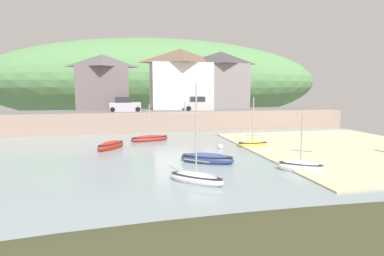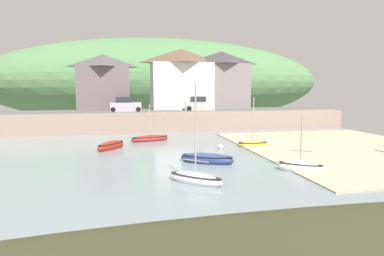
% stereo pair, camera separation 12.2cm
% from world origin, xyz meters
% --- Properties ---
extents(ground, '(48.00, 41.00, 0.61)m').
position_xyz_m(ground, '(1.40, -9.56, 0.16)').
color(ground, gray).
extents(quay_seawall, '(48.00, 9.40, 2.40)m').
position_xyz_m(quay_seawall, '(0.00, 17.50, 1.36)').
color(quay_seawall, gray).
rests_on(quay_seawall, ground).
extents(hillside_backdrop, '(80.00, 44.00, 19.85)m').
position_xyz_m(hillside_backdrop, '(2.65, 55.20, 6.95)').
color(hillside_backdrop, '#568852').
rests_on(hillside_backdrop, ground).
extents(waterfront_building_left, '(7.49, 5.58, 7.95)m').
position_xyz_m(waterfront_building_left, '(-8.57, 25.20, 6.44)').
color(waterfront_building_left, slate).
rests_on(waterfront_building_left, ground).
extents(waterfront_building_centre, '(9.29, 5.75, 9.03)m').
position_xyz_m(waterfront_building_centre, '(2.89, 25.20, 6.99)').
color(waterfront_building_centre, white).
rests_on(waterfront_building_centre, ground).
extents(waterfront_building_right, '(8.55, 4.53, 8.76)m').
position_xyz_m(waterfront_building_right, '(9.31, 25.20, 6.86)').
color(waterfront_building_right, gray).
rests_on(waterfront_building_right, ground).
extents(sailboat_white_hull, '(2.93, 2.51, 4.16)m').
position_xyz_m(sailboat_white_hull, '(5.59, -4.46, 0.32)').
color(sailboat_white_hull, white).
rests_on(sailboat_white_hull, ground).
extents(dinghy_open_wooden, '(3.27, 3.07, 6.09)m').
position_xyz_m(dinghy_open_wooden, '(-1.87, -5.49, 0.30)').
color(dinghy_open_wooden, white).
rests_on(dinghy_open_wooden, ground).
extents(fishing_boat_green, '(4.28, 2.17, 4.06)m').
position_xyz_m(fishing_boat_green, '(-3.23, 10.23, 0.26)').
color(fishing_boat_green, '#A42A23').
rests_on(fishing_boat_green, ground).
extents(motorboat_with_cabin, '(2.90, 3.29, 0.97)m').
position_xyz_m(motorboat_with_cabin, '(-7.11, 6.45, 0.30)').
color(motorboat_with_cabin, '#9E2717').
rests_on(motorboat_with_cabin, ground).
extents(rowboat_small_beached, '(3.05, 1.32, 4.82)m').
position_xyz_m(rowboat_small_beached, '(6.20, 5.04, 0.24)').
color(rowboat_small_beached, gold).
rests_on(rowboat_small_beached, ground).
extents(sailboat_tall_mast, '(4.25, 3.23, 0.96)m').
position_xyz_m(sailboat_tall_mast, '(0.12, -0.63, 0.29)').
color(sailboat_tall_mast, navy).
rests_on(sailboat_tall_mast, ground).
extents(parked_car_near_slipway, '(4.12, 1.82, 1.95)m').
position_xyz_m(parked_car_near_slipway, '(-5.62, 20.70, 3.20)').
color(parked_car_near_slipway, '#B7B2C1').
rests_on(parked_car_near_slipway, ground).
extents(parked_car_by_wall, '(4.24, 2.07, 1.95)m').
position_xyz_m(parked_car_by_wall, '(4.63, 20.70, 3.20)').
color(parked_car_by_wall, '#BEBDBE').
rests_on(parked_car_by_wall, ground).
extents(mooring_buoy, '(0.52, 0.52, 0.52)m').
position_xyz_m(mooring_buoy, '(2.78, 4.43, 0.16)').
color(mooring_buoy, silver).
rests_on(mooring_buoy, ground).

